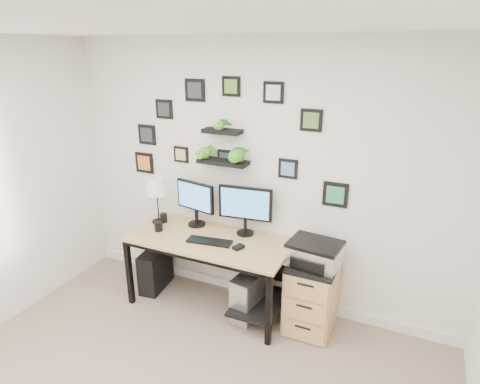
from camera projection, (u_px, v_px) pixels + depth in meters
The scene contains 14 objects.
room at pixel (253, 290), 4.28m from camera, with size 4.00×4.00×4.00m.
desk at pixel (213, 249), 3.93m from camera, with size 1.60×0.70×0.75m.
monitor_left at pixel (195, 200), 4.07m from camera, with size 0.46×0.21×0.47m.
monitor_right at pixel (245, 207), 3.86m from camera, with size 0.53×0.19×0.49m.
keyboard at pixel (209, 241), 3.79m from camera, with size 0.43×0.14×0.02m, color black.
mouse at pixel (238, 247), 3.67m from camera, with size 0.07×0.10×0.03m, color black.
table_lamp at pixel (157, 187), 4.11m from camera, with size 0.24×0.24×0.48m.
mug at pixel (158, 226), 4.02m from camera, with size 0.08×0.08×0.09m, color black.
pen_cup at pixel (164, 218), 4.22m from camera, with size 0.08×0.08×0.10m, color black.
pc_tower_black at pixel (156, 269), 4.35m from camera, with size 0.20×0.44×0.44m, color black.
pc_tower_grey at pixel (251, 295), 3.88m from camera, with size 0.27×0.49×0.46m.
file_cabinet at pixel (312, 295), 3.69m from camera, with size 0.43×0.53×0.67m.
printer at pixel (315, 253), 3.55m from camera, with size 0.49×0.41×0.20m.
wall_decor at pixel (223, 141), 3.81m from camera, with size 2.30×0.18×1.11m.
Camera 1 is at (1.39, -1.42, 2.48)m, focal length 30.00 mm.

